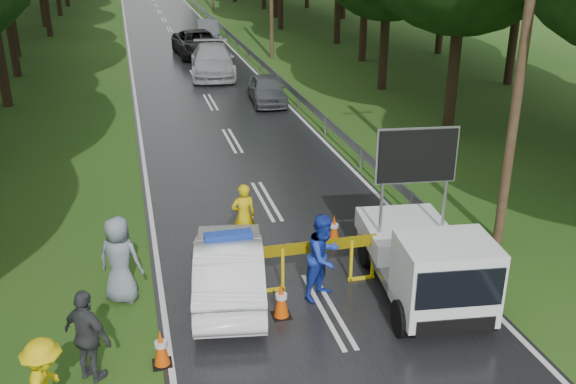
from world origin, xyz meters
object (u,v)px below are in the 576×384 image
object	(u,v)px
officer	(244,216)
queue_car_first	(267,89)
civilian	(324,257)
queue_car_fourth	(208,29)
barrier	(317,252)
police_sedan	(229,267)
queue_car_second	(213,61)
queue_car_third	(198,44)
work_truck	(427,260)

from	to	relation	value
officer	queue_car_first	world-z (taller)	officer
civilian	queue_car_fourth	xyz separation A→B (m)	(2.32, 35.91, -0.28)
barrier	civilian	bearing A→B (deg)	-88.28
police_sedan	queue_car_second	distance (m)	22.82
queue_car_first	police_sedan	bearing A→B (deg)	-100.82
queue_car_third	officer	bearing A→B (deg)	-97.82
work_truck	civilian	world-z (taller)	work_truck
barrier	queue_car_first	xyz separation A→B (m)	(2.45, 16.24, -0.22)
queue_car_third	barrier	bearing A→B (deg)	-95.06
work_truck	queue_car_second	distance (m)	23.89
police_sedan	work_truck	distance (m)	4.21
work_truck	civilian	bearing A→B (deg)	169.07
queue_car_third	queue_car_first	bearing A→B (deg)	-85.95
queue_car_second	work_truck	bearing A→B (deg)	-81.17
barrier	queue_car_third	xyz separation A→B (m)	(0.80, 28.76, -0.06)
barrier	queue_car_second	xyz separation A→B (m)	(0.88, 22.76, -0.04)
barrier	queue_car_third	world-z (taller)	queue_car_third
work_truck	queue_car_first	size ratio (longest dim) A/B	1.21
queue_car_second	barrier	bearing A→B (deg)	-86.26
work_truck	queue_car_second	size ratio (longest dim) A/B	0.81
work_truck	queue_car_third	size ratio (longest dim) A/B	0.80
queue_car_first	queue_car_second	distance (m)	6.71
queue_car_second	officer	bearing A→B (deg)	-89.90
civilian	queue_car_second	bearing A→B (deg)	52.72
queue_car_third	work_truck	bearing A→B (deg)	-91.01
barrier	queue_car_first	world-z (taller)	queue_car_first
work_truck	queue_car_first	bearing A→B (deg)	95.58
work_truck	civilian	xyz separation A→B (m)	(-2.07, 0.66, 0.02)
queue_car_second	police_sedan	bearing A→B (deg)	-91.16
police_sedan	barrier	distance (m)	1.96
officer	queue_car_third	size ratio (longest dim) A/B	0.29
work_truck	queue_car_third	world-z (taller)	work_truck
civilian	barrier	bearing A→B (deg)	56.56
barrier	queue_car_fourth	size ratio (longest dim) A/B	0.66
police_sedan	queue_car_fourth	xyz separation A→B (m)	(4.28, 35.35, 0.01)
police_sedan	work_truck	xyz separation A→B (m)	(4.02, -1.22, 0.26)
work_truck	queue_car_second	xyz separation A→B (m)	(-1.20, 23.85, -0.13)
barrier	queue_car_second	bearing A→B (deg)	87.80
officer	civilian	size ratio (longest dim) A/B	0.87
queue_car_first	queue_car_fourth	world-z (taller)	queue_car_fourth
barrier	police_sedan	bearing A→B (deg)	176.46
work_truck	police_sedan	bearing A→B (deg)	170.01
civilian	queue_car_first	xyz separation A→B (m)	(2.44, 16.67, -0.32)
civilian	officer	bearing A→B (deg)	78.93
work_truck	queue_car_fourth	distance (m)	36.57
police_sedan	queue_car_second	world-z (taller)	queue_car_second
barrier	officer	bearing A→B (deg)	117.70
civilian	queue_car_fourth	bearing A→B (deg)	51.17
police_sedan	barrier	xyz separation A→B (m)	(1.94, -0.12, 0.18)
police_sedan	queue_car_fourth	world-z (taller)	police_sedan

